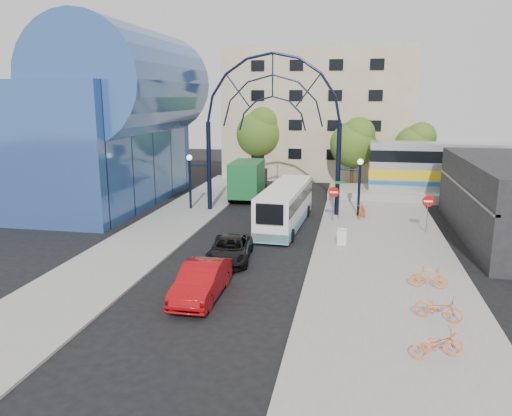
% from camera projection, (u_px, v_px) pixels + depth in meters
% --- Properties ---
extents(ground, '(120.00, 120.00, 0.00)m').
position_uv_depth(ground, '(227.00, 274.00, 25.49)').
color(ground, black).
rests_on(ground, ground).
extents(sidewalk_east, '(8.00, 56.00, 0.12)m').
position_uv_depth(sidewalk_east, '(384.00, 259.00, 27.80)').
color(sidewalk_east, gray).
rests_on(sidewalk_east, ground).
extents(plaza_west, '(5.00, 50.00, 0.12)m').
position_uv_depth(plaza_west, '(153.00, 235.00, 32.44)').
color(plaza_west, gray).
rests_on(plaza_west, ground).
extents(gateway_arch, '(13.64, 0.44, 12.10)m').
position_uv_depth(gateway_arch, '(272.00, 101.00, 37.02)').
color(gateway_arch, black).
rests_on(gateway_arch, ground).
extents(stop_sign, '(0.80, 0.07, 2.50)m').
position_uv_depth(stop_sign, '(333.00, 195.00, 35.64)').
color(stop_sign, slate).
rests_on(stop_sign, sidewalk_east).
extents(do_not_enter_sign, '(0.76, 0.07, 2.48)m').
position_uv_depth(do_not_enter_sign, '(428.00, 205.00, 32.56)').
color(do_not_enter_sign, slate).
rests_on(do_not_enter_sign, sidewalk_east).
extents(street_name_sign, '(0.70, 0.70, 2.80)m').
position_uv_depth(street_name_sign, '(339.00, 192.00, 36.11)').
color(street_name_sign, slate).
rests_on(street_name_sign, sidewalk_east).
extents(sandwich_board, '(0.55, 0.61, 0.99)m').
position_uv_depth(sandwich_board, '(342.00, 235.00, 29.99)').
color(sandwich_board, white).
rests_on(sandwich_board, sidewalk_east).
extents(transit_hall, '(16.50, 18.00, 14.50)m').
position_uv_depth(transit_hall, '(92.00, 124.00, 41.26)').
color(transit_hall, '#32569B').
rests_on(transit_hall, ground).
extents(commercial_block_east, '(6.00, 16.00, 5.00)m').
position_uv_depth(commercial_block_east, '(511.00, 200.00, 31.50)').
color(commercial_block_east, black).
rests_on(commercial_block_east, ground).
extents(apartment_block, '(20.00, 12.10, 14.00)m').
position_uv_depth(apartment_block, '(319.00, 113.00, 57.07)').
color(apartment_block, tan).
rests_on(apartment_block, ground).
extents(tree_north_a, '(4.48, 4.48, 7.00)m').
position_uv_depth(tree_north_a, '(355.00, 142.00, 48.15)').
color(tree_north_a, '#382314').
rests_on(tree_north_a, ground).
extents(tree_north_b, '(5.12, 5.12, 8.00)m').
position_uv_depth(tree_north_b, '(261.00, 131.00, 53.72)').
color(tree_north_b, '#382314').
rests_on(tree_north_b, ground).
extents(tree_north_c, '(4.16, 4.16, 6.50)m').
position_uv_depth(tree_north_c, '(416.00, 145.00, 49.01)').
color(tree_north_c, '#382314').
rests_on(tree_north_c, ground).
extents(city_bus, '(2.85, 10.52, 2.86)m').
position_uv_depth(city_bus, '(286.00, 205.00, 34.69)').
color(city_bus, white).
rests_on(city_bus, ground).
extents(green_truck, '(2.85, 6.91, 3.44)m').
position_uv_depth(green_truck, '(249.00, 180.00, 44.03)').
color(green_truck, black).
rests_on(green_truck, ground).
extents(black_suv, '(2.72, 4.99, 1.33)m').
position_uv_depth(black_suv, '(230.00, 249.00, 27.50)').
color(black_suv, black).
rests_on(black_suv, ground).
extents(red_sedan, '(1.72, 4.89, 1.61)m').
position_uv_depth(red_sedan, '(201.00, 281.00, 22.35)').
color(red_sedan, '#95090D').
rests_on(red_sedan, ground).
extents(bike_near_a, '(0.89, 1.84, 0.93)m').
position_uv_depth(bike_near_a, '(363.00, 210.00, 37.45)').
color(bike_near_a, '#FF4C33').
rests_on(bike_near_a, sidewalk_east).
extents(bike_near_b, '(0.76, 1.88, 1.10)m').
position_uv_depth(bike_near_b, '(361.00, 211.00, 36.75)').
color(bike_near_b, '#D25F2A').
rests_on(bike_near_b, sidewalk_east).
extents(bike_far_a, '(2.01, 1.24, 1.00)m').
position_uv_depth(bike_far_a, '(438.00, 308.00, 19.96)').
color(bike_far_a, orange).
rests_on(bike_far_a, sidewalk_east).
extents(bike_far_b, '(1.78, 0.66, 1.05)m').
position_uv_depth(bike_far_b, '(429.00, 277.00, 23.35)').
color(bike_far_b, orange).
rests_on(bike_far_b, sidewalk_east).
extents(bike_far_c, '(2.01, 1.29, 1.00)m').
position_uv_depth(bike_far_c, '(438.00, 344.00, 17.04)').
color(bike_far_c, orange).
rests_on(bike_far_c, sidewalk_east).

